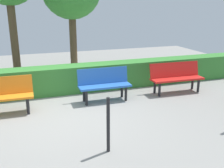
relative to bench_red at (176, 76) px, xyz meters
The scene contains 5 objects.
ground_plane 3.49m from the bench_red, 10.54° to the left, with size 16.77×16.77×0.00m, color gray.
bench_red is the anchor object (origin of this frame).
bench_blue 2.18m from the bench_red, ahead, with size 1.38×0.47×0.86m.
hedge_row 2.54m from the bench_red, 23.74° to the right, with size 12.77×0.62×0.78m, color #387F33.
railing_post_mid 3.78m from the bench_red, 40.38° to the left, with size 0.06×0.06×1.00m, color black.
Camera 1 is at (0.73, 5.64, 2.46)m, focal length 41.83 mm.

